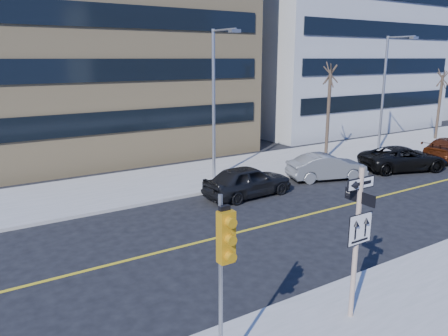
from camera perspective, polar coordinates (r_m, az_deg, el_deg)
ground at (r=14.07m, az=8.29°, el=-14.36°), size 120.00×120.00×0.00m
far_sidewalk at (r=34.39m, az=18.17°, el=2.39°), size 66.00×6.00×0.15m
road_centerline at (r=25.08m, az=23.39°, el=-2.46°), size 40.00×0.14×0.01m
sign_pole at (r=11.45m, az=17.01°, el=-8.28°), size 0.92×0.92×4.06m
traffic_signal at (r=8.64m, az=0.12°, el=-10.87°), size 0.32×0.45×4.00m
parked_car_a at (r=21.59m, az=3.12°, el=-1.69°), size 2.05×4.70×1.58m
parked_car_b at (r=25.24m, az=13.28°, el=0.15°), size 2.83×4.69×1.46m
parked_car_c at (r=28.81m, az=22.38°, el=1.17°), size 4.06×5.78×1.46m
streetlight_a at (r=23.53m, az=-1.06°, el=9.47°), size 0.55×2.25×8.00m
streetlight_b at (r=33.04m, az=20.48°, el=9.96°), size 0.55×2.25×8.00m
street_tree_west at (r=29.56m, az=13.73°, el=11.54°), size 1.80×1.80×6.35m
street_tree_east at (r=40.11m, az=26.62°, el=10.24°), size 1.80×1.80×5.75m
building_brick at (r=35.82m, az=-16.58°, el=17.33°), size 18.00×18.00×18.00m
building_grey_mid at (r=46.31m, az=12.05°, el=14.89°), size 20.00×16.00×15.00m
building_grey_far at (r=64.41m, az=24.06°, el=14.17°), size 18.00×18.00×16.00m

